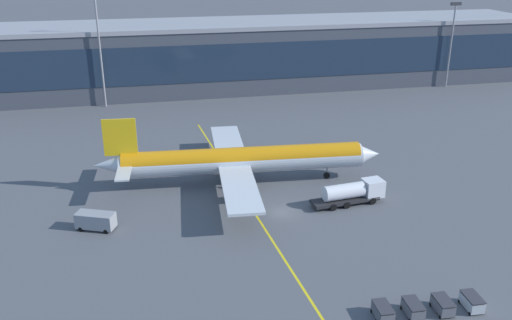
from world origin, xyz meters
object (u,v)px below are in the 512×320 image
at_px(crew_van, 96,220).
at_px(baggage_cart_1, 413,308).
at_px(baggage_cart_3, 472,302).
at_px(fuel_tanker, 353,192).
at_px(baggage_cart_0, 383,312).
at_px(main_airliner, 241,160).
at_px(baggage_cart_2, 443,305).

relative_size(crew_van, baggage_cart_1, 1.99).
bearing_deg(baggage_cart_3, fuel_tanker, 96.40).
height_order(crew_van, baggage_cart_0, crew_van).
bearing_deg(baggage_cart_1, main_airliner, 106.70).
distance_m(fuel_tanker, baggage_cart_0, 26.02).
bearing_deg(crew_van, main_airliner, 26.31).
height_order(main_airliner, baggage_cart_0, main_airliner).
xyz_separation_m(crew_van, baggage_cart_0, (28.78, -25.07, -0.53)).
height_order(crew_van, baggage_cart_1, crew_van).
bearing_deg(fuel_tanker, baggage_cart_1, -97.94).
distance_m(main_airliner, fuel_tanker, 17.80).
relative_size(baggage_cart_1, baggage_cart_2, 1.00).
distance_m(fuel_tanker, baggage_cart_2, 25.44).
xyz_separation_m(crew_van, baggage_cart_2, (35.17, -25.37, -0.53)).
bearing_deg(crew_van, baggage_cart_1, -38.27).
xyz_separation_m(fuel_tanker, baggage_cart_1, (-3.52, -25.27, -0.96)).
xyz_separation_m(fuel_tanker, baggage_cart_3, (2.87, -25.57, -0.96)).
bearing_deg(baggage_cart_2, fuel_tanker, 89.26).
relative_size(baggage_cart_0, baggage_cart_1, 1.00).
bearing_deg(baggage_cart_2, baggage_cart_1, 177.31).
height_order(fuel_tanker, baggage_cart_1, fuel_tanker).
xyz_separation_m(crew_van, baggage_cart_3, (38.37, -25.52, -0.53)).
distance_m(crew_van, baggage_cart_1, 40.73).
bearing_deg(baggage_cart_3, baggage_cart_1, 177.31).
height_order(main_airliner, baggage_cart_3, main_airliner).
distance_m(main_airliner, baggage_cart_1, 37.44).
bearing_deg(baggage_cart_2, main_airliner, 111.20).
bearing_deg(baggage_cart_0, crew_van, 138.93).
bearing_deg(baggage_cart_3, crew_van, 146.37).
xyz_separation_m(main_airliner, fuel_tanker, (14.24, -10.46, -2.16)).
xyz_separation_m(baggage_cart_2, baggage_cart_3, (3.20, -0.15, 0.00)).
relative_size(crew_van, baggage_cart_2, 1.99).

